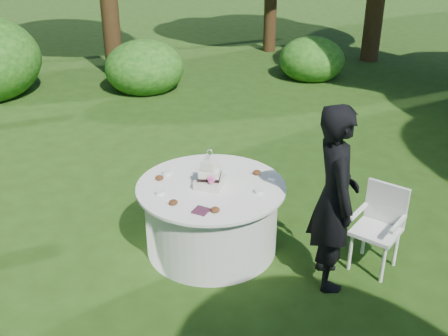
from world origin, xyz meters
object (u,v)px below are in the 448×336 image
Objects in this scene: napkins at (201,211)px; chair at (380,221)px; guest at (334,198)px; cake at (210,177)px; table at (211,217)px.

napkins is 1.83m from chair.
guest is (1.12, 0.53, 0.14)m from napkins.
napkins is 0.34× the size of cake.
chair is at bearing 33.63° from napkins.
napkins reaches higher than table.
napkins is at bearing -71.84° from cake.
cake is at bearing -162.89° from chair.
guest reaches higher than table.
table is (-1.29, -0.02, -0.54)m from guest.
table is 0.50m from cake.
guest reaches higher than chair.
guest is at bearing 2.04° from cake.
cake is at bearing -85.99° from table.
napkins is 0.08× the size of guest.
napkins is 0.09× the size of table.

